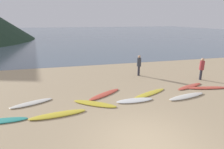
{
  "coord_description": "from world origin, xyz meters",
  "views": [
    {
      "loc": [
        -2.51,
        -5.1,
        4.19
      ],
      "look_at": [
        0.5,
        6.7,
        0.6
      ],
      "focal_mm": 29.8,
      "sensor_mm": 36.0,
      "label": 1
    }
  ],
  "objects": [
    {
      "name": "ground_plane",
      "position": [
        0.0,
        10.0,
        -0.1
      ],
      "size": [
        120.0,
        120.0,
        0.2
      ],
      "primitive_type": "cube",
      "color": "tan",
      "rests_on": "ground"
    },
    {
      "name": "surfboard_5",
      "position": [
        0.93,
        3.47,
        0.04
      ],
      "size": [
        2.04,
        0.6,
        0.09
      ],
      "primitive_type": "ellipsoid",
      "rotation": [
        0.0,
        0.0,
        -0.01
      ],
      "color": "white",
      "rests_on": "ground"
    },
    {
      "name": "person_0",
      "position": [
        2.95,
        7.9,
        0.95
      ],
      "size": [
        0.32,
        0.32,
        1.6
      ],
      "rotation": [
        0.0,
        0.0,
        5.18
      ],
      "color": "#2D2D38",
      "rests_on": "ground"
    },
    {
      "name": "ocean_water",
      "position": [
        0.0,
        62.18,
        0.0
      ],
      "size": [
        140.0,
        100.0,
        0.01
      ],
      "primitive_type": "cube",
      "color": "slate",
      "rests_on": "ground"
    },
    {
      "name": "surfboard_1",
      "position": [
        -4.36,
        4.47,
        0.04
      ],
      "size": [
        2.14,
        1.23,
        0.09
      ],
      "primitive_type": "ellipsoid",
      "rotation": [
        0.0,
        0.0,
        0.37
      ],
      "color": "silver",
      "rests_on": "ground"
    },
    {
      "name": "surfboard_3",
      "position": [
        -1.21,
        3.61,
        0.04
      ],
      "size": [
        2.29,
        1.75,
        0.08
      ],
      "primitive_type": "ellipsoid",
      "rotation": [
        0.0,
        0.0,
        -0.58
      ],
      "color": "yellow",
      "rests_on": "ground"
    },
    {
      "name": "surfboard_0",
      "position": [
        -5.42,
        2.92,
        0.04
      ],
      "size": [
        2.27,
        0.57,
        0.07
      ],
      "primitive_type": "ellipsoid",
      "rotation": [
        0.0,
        0.0,
        -0.04
      ],
      "color": "teal",
      "rests_on": "ground"
    },
    {
      "name": "surfboard_4",
      "position": [
        -0.44,
        4.71,
        0.04
      ],
      "size": [
        2.27,
        1.73,
        0.08
      ],
      "primitive_type": "ellipsoid",
      "rotation": [
        0.0,
        0.0,
        0.58
      ],
      "color": "#D84C38",
      "rests_on": "ground"
    },
    {
      "name": "surfboard_9",
      "position": [
        6.13,
        4.13,
        0.04
      ],
      "size": [
        2.74,
        0.94,
        0.08
      ],
      "primitive_type": "ellipsoid",
      "rotation": [
        0.0,
        0.0,
        -0.18
      ],
      "color": "#D84C38",
      "rests_on": "ground"
    },
    {
      "name": "surfboard_8",
      "position": [
        5.2,
        4.66,
        0.04
      ],
      "size": [
        2.33,
        1.19,
        0.08
      ],
      "primitive_type": "ellipsoid",
      "rotation": [
        0.0,
        0.0,
        0.34
      ],
      "color": "#D84C38",
      "rests_on": "ground"
    },
    {
      "name": "surfboard_2",
      "position": [
        -3.01,
        2.88,
        0.05
      ],
      "size": [
        2.59,
        0.81,
        0.09
      ],
      "primitive_type": "ellipsoid",
      "rotation": [
        0.0,
        0.0,
        0.11
      ],
      "color": "yellow",
      "rests_on": "ground"
    },
    {
      "name": "person_1",
      "position": [
        6.91,
        5.81,
        0.95
      ],
      "size": [
        0.32,
        0.32,
        1.6
      ],
      "rotation": [
        0.0,
        0.0,
        2.65
      ],
      "color": "#2D2D38",
      "rests_on": "ground"
    },
    {
      "name": "surfboard_6",
      "position": [
        2.13,
        4.18,
        0.03
      ],
      "size": [
        2.61,
        1.51,
        0.06
      ],
      "primitive_type": "ellipsoid",
      "rotation": [
        0.0,
        0.0,
        0.42
      ],
      "color": "yellow",
      "rests_on": "ground"
    },
    {
      "name": "surfboard_7",
      "position": [
        3.97,
        3.26,
        0.05
      ],
      "size": [
        2.57,
        0.99,
        0.1
      ],
      "primitive_type": "ellipsoid",
      "rotation": [
        0.0,
        0.0,
        0.19
      ],
      "color": "silver",
      "rests_on": "ground"
    }
  ]
}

